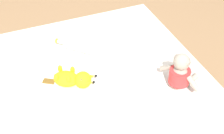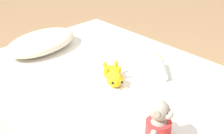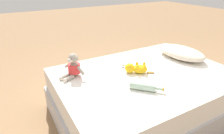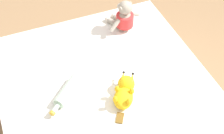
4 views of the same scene
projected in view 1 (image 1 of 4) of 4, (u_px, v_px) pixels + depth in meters
The scene contains 4 objects.
bed at pixel (61, 111), 2.31m from camera, with size 1.31×1.82×0.50m.
plush_monkey at pixel (181, 73), 2.06m from camera, with size 0.28×0.25×0.24m.
plush_yellow_creature at pixel (73, 79), 2.10m from camera, with size 0.23×0.30×0.10m.
glass_bottle at pixel (79, 47), 2.37m from camera, with size 0.25×0.24×0.07m.
Camera 1 is at (-1.61, 0.31, 1.93)m, focal length 57.82 mm.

